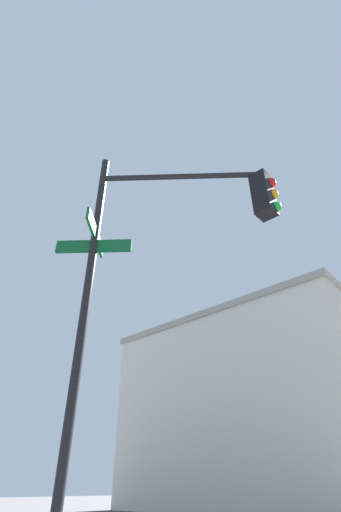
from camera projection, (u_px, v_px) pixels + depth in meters
name	position (u px, v px, depth m)	size (l,w,h in m)	color
traffic_signal_near	(174.00, 243.00, 5.19)	(2.61, 2.24, 5.87)	black
building_stucco	(297.00, 421.00, 26.79)	(15.77, 22.02, 10.65)	silver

